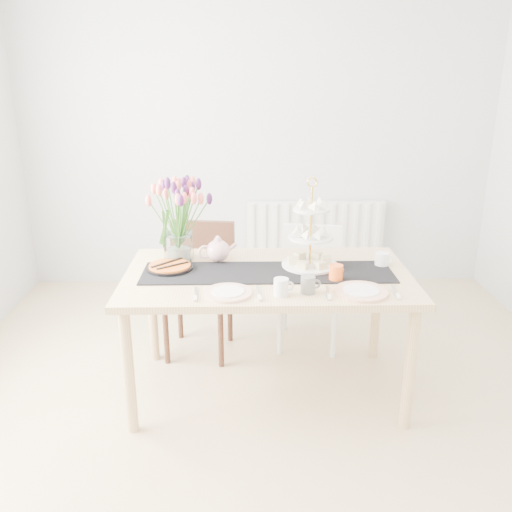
{
  "coord_description": "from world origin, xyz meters",
  "views": [
    {
      "loc": [
        -0.12,
        -2.38,
        1.83
      ],
      "look_at": [
        -0.06,
        0.41,
        0.87
      ],
      "focal_mm": 38.0,
      "sensor_mm": 36.0,
      "label": 1
    }
  ],
  "objects_px": {
    "tulip_vase": "(177,208)",
    "teapot": "(218,251)",
    "cream_jug": "(382,259)",
    "chair_white": "(310,277)",
    "mug_white": "(281,287)",
    "plate_right": "(361,292)",
    "tart_tin": "(170,268)",
    "dining_table": "(267,286)",
    "radiator": "(315,235)",
    "plate_left": "(228,293)",
    "mug_grey": "(308,285)",
    "cake_stand": "(310,245)",
    "chair_brown": "(200,278)",
    "mug_orange": "(336,273)"
  },
  "relations": [
    {
      "from": "tulip_vase",
      "to": "teapot",
      "type": "distance_m",
      "value": 0.34
    },
    {
      "from": "teapot",
      "to": "cream_jug",
      "type": "relative_size",
      "value": 2.79
    },
    {
      "from": "chair_white",
      "to": "mug_white",
      "type": "xyz_separation_m",
      "value": [
        -0.27,
        -0.98,
        0.32
      ]
    },
    {
      "from": "chair_white",
      "to": "cream_jug",
      "type": "distance_m",
      "value": 0.73
    },
    {
      "from": "plate_right",
      "to": "mug_white",
      "type": "bearing_deg",
      "value": -176.87
    },
    {
      "from": "teapot",
      "to": "tart_tin",
      "type": "distance_m",
      "value": 0.31
    },
    {
      "from": "dining_table",
      "to": "cream_jug",
      "type": "bearing_deg",
      "value": 8.83
    },
    {
      "from": "chair_white",
      "to": "mug_white",
      "type": "bearing_deg",
      "value": -96.12
    },
    {
      "from": "chair_white",
      "to": "teapot",
      "type": "height_order",
      "value": "teapot"
    },
    {
      "from": "radiator",
      "to": "teapot",
      "type": "xyz_separation_m",
      "value": [
        -0.78,
        -1.54,
        0.37
      ]
    },
    {
      "from": "plate_left",
      "to": "teapot",
      "type": "bearing_deg",
      "value": 98.2
    },
    {
      "from": "dining_table",
      "to": "tart_tin",
      "type": "distance_m",
      "value": 0.56
    },
    {
      "from": "chair_white",
      "to": "plate_left",
      "type": "distance_m",
      "value": 1.13
    },
    {
      "from": "radiator",
      "to": "plate_right",
      "type": "bearing_deg",
      "value": -90.71
    },
    {
      "from": "mug_grey",
      "to": "tulip_vase",
      "type": "bearing_deg",
      "value": 133.5
    },
    {
      "from": "cream_jug",
      "to": "mug_grey",
      "type": "bearing_deg",
      "value": -123.88
    },
    {
      "from": "cake_stand",
      "to": "plate_left",
      "type": "height_order",
      "value": "cake_stand"
    },
    {
      "from": "chair_brown",
      "to": "plate_right",
      "type": "height_order",
      "value": "chair_brown"
    },
    {
      "from": "dining_table",
      "to": "mug_white",
      "type": "bearing_deg",
      "value": -80.24
    },
    {
      "from": "dining_table",
      "to": "plate_right",
      "type": "height_order",
      "value": "plate_right"
    },
    {
      "from": "radiator",
      "to": "plate_right",
      "type": "distance_m",
      "value": 2.05
    },
    {
      "from": "tart_tin",
      "to": "chair_brown",
      "type": "bearing_deg",
      "value": 75.69
    },
    {
      "from": "radiator",
      "to": "mug_grey",
      "type": "height_order",
      "value": "mug_grey"
    },
    {
      "from": "dining_table",
      "to": "chair_brown",
      "type": "height_order",
      "value": "chair_brown"
    },
    {
      "from": "cake_stand",
      "to": "plate_left",
      "type": "relative_size",
      "value": 1.88
    },
    {
      "from": "chair_brown",
      "to": "plate_right",
      "type": "distance_m",
      "value": 1.26
    },
    {
      "from": "chair_brown",
      "to": "teapot",
      "type": "xyz_separation_m",
      "value": [
        0.14,
        -0.37,
        0.31
      ]
    },
    {
      "from": "radiator",
      "to": "mug_grey",
      "type": "relative_size",
      "value": 13.53
    },
    {
      "from": "radiator",
      "to": "plate_left",
      "type": "xyz_separation_m",
      "value": [
        -0.71,
        -2.03,
        0.31
      ]
    },
    {
      "from": "mug_white",
      "to": "mug_orange",
      "type": "relative_size",
      "value": 1.01
    },
    {
      "from": "chair_white",
      "to": "plate_right",
      "type": "xyz_separation_m",
      "value": [
        0.14,
        -0.96,
        0.29
      ]
    },
    {
      "from": "mug_white",
      "to": "plate_left",
      "type": "relative_size",
      "value": 0.36
    },
    {
      "from": "mug_orange",
      "to": "plate_right",
      "type": "xyz_separation_m",
      "value": [
        0.1,
        -0.17,
        -0.04
      ]
    },
    {
      "from": "chair_white",
      "to": "mug_grey",
      "type": "xyz_separation_m",
      "value": [
        -0.13,
        -0.95,
        0.32
      ]
    },
    {
      "from": "mug_grey",
      "to": "radiator",
      "type": "bearing_deg",
      "value": 71.59
    },
    {
      "from": "chair_white",
      "to": "tulip_vase",
      "type": "bearing_deg",
      "value": -144.16
    },
    {
      "from": "dining_table",
      "to": "plate_left",
      "type": "bearing_deg",
      "value": -126.02
    },
    {
      "from": "tulip_vase",
      "to": "cake_stand",
      "type": "distance_m",
      "value": 0.8
    },
    {
      "from": "dining_table",
      "to": "plate_right",
      "type": "xyz_separation_m",
      "value": [
        0.47,
        -0.3,
        0.08
      ]
    },
    {
      "from": "teapot",
      "to": "tart_tin",
      "type": "bearing_deg",
      "value": -169.95
    },
    {
      "from": "radiator",
      "to": "chair_white",
      "type": "xyz_separation_m",
      "value": [
        -0.17,
        -1.07,
        0.02
      ]
    },
    {
      "from": "cake_stand",
      "to": "plate_left",
      "type": "bearing_deg",
      "value": -139.95
    },
    {
      "from": "plate_left",
      "to": "cake_stand",
      "type": "bearing_deg",
      "value": 40.05
    },
    {
      "from": "radiator",
      "to": "teapot",
      "type": "height_order",
      "value": "teapot"
    },
    {
      "from": "teapot",
      "to": "mug_grey",
      "type": "bearing_deg",
      "value": -61.6
    },
    {
      "from": "tulip_vase",
      "to": "cream_jug",
      "type": "relative_size",
      "value": 7.25
    },
    {
      "from": "dining_table",
      "to": "plate_right",
      "type": "bearing_deg",
      "value": -32.34
    },
    {
      "from": "teapot",
      "to": "mug_orange",
      "type": "xyz_separation_m",
      "value": [
        0.65,
        -0.32,
        -0.03
      ]
    },
    {
      "from": "chair_brown",
      "to": "plate_left",
      "type": "height_order",
      "value": "chair_brown"
    },
    {
      "from": "chair_brown",
      "to": "plate_right",
      "type": "relative_size",
      "value": 3.17
    }
  ]
}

